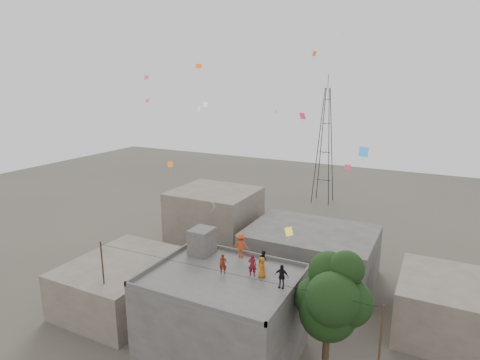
% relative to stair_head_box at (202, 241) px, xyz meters
% --- Properties ---
extents(ground, '(140.00, 140.00, 0.00)m').
position_rel_stair_head_box_xyz_m(ground, '(3.20, -2.60, -7.10)').
color(ground, '#433F37').
rests_on(ground, ground).
extents(main_building, '(10.00, 8.00, 6.10)m').
position_rel_stair_head_box_xyz_m(main_building, '(3.20, -2.60, -4.05)').
color(main_building, '#494744').
rests_on(main_building, ground).
extents(parapet, '(10.00, 8.00, 0.30)m').
position_rel_stair_head_box_xyz_m(parapet, '(3.20, -2.60, -0.85)').
color(parapet, '#494744').
rests_on(parapet, main_building).
extents(stair_head_box, '(1.60, 1.80, 2.00)m').
position_rel_stair_head_box_xyz_m(stair_head_box, '(0.00, 0.00, 0.00)').
color(stair_head_box, '#494744').
rests_on(stair_head_box, main_building).
extents(neighbor_west, '(8.00, 10.00, 4.00)m').
position_rel_stair_head_box_xyz_m(neighbor_west, '(-7.80, -0.60, -5.10)').
color(neighbor_west, '#60574C').
rests_on(neighbor_west, ground).
extents(neighbor_north, '(12.00, 9.00, 5.00)m').
position_rel_stair_head_box_xyz_m(neighbor_north, '(5.20, 11.40, -4.60)').
color(neighbor_north, '#494744').
rests_on(neighbor_north, ground).
extents(neighbor_northwest, '(9.00, 8.00, 7.00)m').
position_rel_stair_head_box_xyz_m(neighbor_northwest, '(-6.80, 13.40, -3.60)').
color(neighbor_northwest, '#60574C').
rests_on(neighbor_northwest, ground).
extents(neighbor_east, '(7.00, 8.00, 4.40)m').
position_rel_stair_head_box_xyz_m(neighbor_east, '(17.20, 7.40, -4.90)').
color(neighbor_east, '#60574C').
rests_on(neighbor_east, ground).
extents(tree, '(4.90, 4.60, 9.10)m').
position_rel_stair_head_box_xyz_m(tree, '(10.57, -2.00, -1.00)').
color(tree, black).
rests_on(tree, ground).
extents(utility_line, '(20.12, 0.62, 7.40)m').
position_rel_stair_head_box_xyz_m(utility_line, '(3.70, -3.85, -3.27)').
color(utility_line, black).
rests_on(utility_line, ground).
extents(transmission_tower, '(2.97, 2.97, 20.01)m').
position_rel_stair_head_box_xyz_m(transmission_tower, '(-0.80, 37.40, 1.97)').
color(transmission_tower, black).
rests_on(transmission_tower, ground).
extents(person_red_adult, '(0.65, 0.50, 1.58)m').
position_rel_stair_head_box_xyz_m(person_red_adult, '(4.97, -1.54, -0.21)').
color(person_red_adult, maroon).
rests_on(person_red_adult, main_building).
extents(person_orange_child, '(0.82, 0.66, 1.45)m').
position_rel_stair_head_box_xyz_m(person_orange_child, '(5.64, -1.46, -0.27)').
color(person_orange_child, '#AF5F14').
rests_on(person_orange_child, main_building).
extents(person_dark_child, '(0.83, 0.83, 1.36)m').
position_rel_stair_head_box_xyz_m(person_dark_child, '(5.24, -0.25, -0.32)').
color(person_dark_child, black).
rests_on(person_dark_child, main_building).
extents(person_dark_adult, '(0.94, 0.44, 1.57)m').
position_rel_stair_head_box_xyz_m(person_dark_adult, '(7.31, -2.14, -0.21)').
color(person_dark_adult, black).
rests_on(person_dark_adult, main_building).
extents(person_orange_adult, '(1.33, 0.95, 1.86)m').
position_rel_stair_head_box_xyz_m(person_orange_adult, '(2.92, 0.80, -0.07)').
color(person_orange_adult, '#C84016').
rests_on(person_orange_adult, main_building).
extents(person_red_child, '(0.62, 0.53, 1.44)m').
position_rel_stair_head_box_xyz_m(person_red_child, '(3.06, -2.19, -0.28)').
color(person_red_child, maroon).
rests_on(person_red_child, main_building).
extents(kites, '(19.02, 16.41, 12.90)m').
position_rel_stair_head_box_xyz_m(kites, '(2.14, 3.72, 8.63)').
color(kites, orange).
rests_on(kites, ground).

